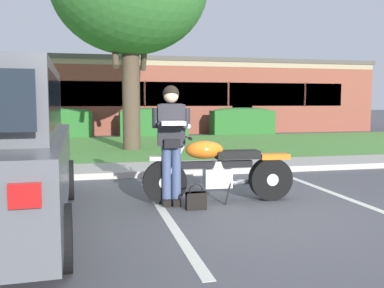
% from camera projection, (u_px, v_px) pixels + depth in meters
% --- Properties ---
extents(ground_plane, '(140.00, 140.00, 0.00)m').
position_uv_depth(ground_plane, '(255.00, 213.00, 5.75)').
color(ground_plane, '#4C4C51').
extents(curb_strip, '(60.00, 0.20, 0.12)m').
position_uv_depth(curb_strip, '(198.00, 172.00, 8.79)').
color(curb_strip, '#ADA89E').
rests_on(curb_strip, ground).
extents(concrete_walk, '(60.00, 1.50, 0.08)m').
position_uv_depth(concrete_walk, '(189.00, 167.00, 9.62)').
color(concrete_walk, '#ADA89E').
rests_on(concrete_walk, ground).
extents(grass_lawn, '(60.00, 8.03, 0.06)m').
position_uv_depth(grass_lawn, '(157.00, 146.00, 14.24)').
color(grass_lawn, '#518E3D').
rests_on(grass_lawn, ground).
extents(stall_stripe_0, '(0.13, 4.40, 0.01)m').
position_uv_depth(stall_stripe_0, '(165.00, 214.00, 5.68)').
color(stall_stripe_0, silver).
rests_on(stall_stripe_0, ground).
extents(stall_stripe_1, '(0.13, 4.40, 0.01)m').
position_uv_depth(stall_stripe_1, '(359.00, 203.00, 6.33)').
color(stall_stripe_1, silver).
rests_on(stall_stripe_1, ground).
extents(motorcycle, '(2.24, 0.82, 1.18)m').
position_uv_depth(motorcycle, '(225.00, 170.00, 6.38)').
color(motorcycle, black).
rests_on(motorcycle, ground).
extents(rider_person, '(0.53, 0.60, 1.70)m').
position_uv_depth(rider_person, '(171.00, 135.00, 6.09)').
color(rider_person, black).
rests_on(rider_person, ground).
extents(handbag, '(0.28, 0.13, 0.36)m').
position_uv_depth(handbag, '(196.00, 199.00, 5.94)').
color(handbag, black).
rests_on(handbag, ground).
extents(hedge_center_left, '(2.92, 0.90, 1.24)m').
position_uv_depth(hedge_center_left, '(56.00, 122.00, 17.65)').
color(hedge_center_left, '#286028').
rests_on(hedge_center_left, ground).
extents(hedge_center_right, '(2.89, 0.90, 1.24)m').
position_uv_depth(hedge_center_right, '(154.00, 122.00, 18.56)').
color(hedge_center_right, '#286028').
rests_on(hedge_center_right, ground).
extents(hedge_right, '(2.83, 0.90, 1.24)m').
position_uv_depth(hedge_right, '(242.00, 121.00, 19.47)').
color(hedge_right, '#286028').
rests_on(hedge_right, ground).
extents(brick_building, '(23.44, 9.77, 3.56)m').
position_uv_depth(brick_building, '(134.00, 97.00, 24.13)').
color(brick_building, brown).
rests_on(brick_building, ground).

